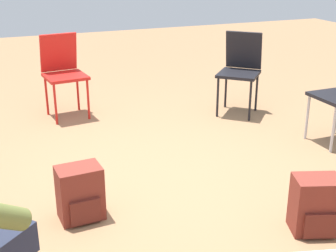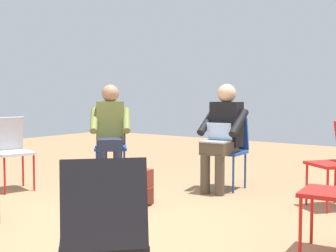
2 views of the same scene
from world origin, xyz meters
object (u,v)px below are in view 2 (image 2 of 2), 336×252
(chair_northeast, at_px, (111,143))
(person_in_olive, at_px, (110,128))
(chair_southwest, at_px, (103,231))
(chair_east, at_px, (229,147))
(chair_north, at_px, (11,147))
(backpack_near_laptop_user, at_px, (138,190))
(person_with_laptop, at_px, (223,131))

(chair_northeast, distance_m, person_in_olive, 0.26)
(chair_southwest, bearing_deg, chair_northeast, 85.52)
(person_in_olive, bearing_deg, chair_east, 163.47)
(chair_southwest, bearing_deg, chair_north, 103.92)
(chair_east, relative_size, backpack_near_laptop_user, 2.36)
(chair_north, xyz_separation_m, person_in_olive, (0.94, -0.70, 0.20))
(chair_east, bearing_deg, backpack_near_laptop_user, 72.44)
(backpack_near_laptop_user, bearing_deg, chair_northeast, 54.54)
(chair_east, relative_size, person_with_laptop, 0.69)
(chair_east, height_order, chair_southwest, same)
(chair_north, relative_size, backpack_near_laptop_user, 2.36)
(backpack_near_laptop_user, bearing_deg, chair_north, 98.88)
(person_with_laptop, distance_m, person_in_olive, 1.41)
(person_in_olive, bearing_deg, chair_northeast, -90.00)
(chair_southwest, height_order, person_in_olive, person_in_olive)
(chair_northeast, xyz_separation_m, backpack_near_laptop_user, (-0.80, -1.12, -0.34))
(chair_northeast, bearing_deg, backpack_near_laptop_user, 102.25)
(person_in_olive, bearing_deg, person_with_laptop, 157.05)
(chair_east, distance_m, chair_northeast, 1.52)
(chair_east, distance_m, person_in_olive, 1.48)
(chair_east, height_order, chair_northeast, same)
(chair_north, xyz_separation_m, person_with_laptop, (1.41, -2.04, 0.20))
(person_in_olive, bearing_deg, chair_north, 10.92)
(chair_north, height_order, chair_east, same)
(chair_north, distance_m, person_in_olive, 1.19)
(chair_east, relative_size, chair_northeast, 1.00)
(chair_east, xyz_separation_m, person_in_olive, (-0.64, 1.32, 0.20))
(person_in_olive, relative_size, backpack_near_laptop_user, 3.44)
(chair_northeast, distance_m, backpack_near_laptop_user, 1.41)
(chair_southwest, height_order, person_with_laptop, person_with_laptop)
(chair_northeast, bearing_deg, chair_southwest, 90.51)
(chair_north, relative_size, chair_southwest, 1.00)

